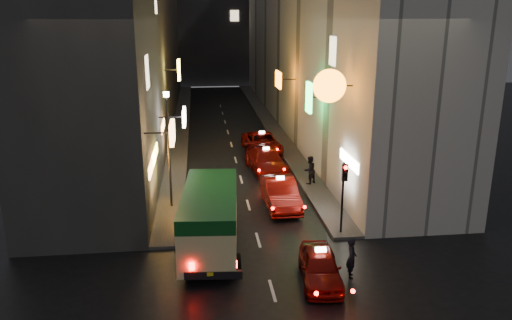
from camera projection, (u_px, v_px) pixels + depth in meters
name	position (u px, v px, depth m)	size (l,w,h in m)	color
building_left	(134.00, 28.00, 44.26)	(7.62, 52.00, 18.00)	#363431
building_right	(311.00, 28.00, 46.06)	(7.98, 52.00, 18.00)	beige
building_far	(212.00, 9.00, 75.11)	(30.00, 10.00, 22.00)	#303035
sidewalk_left	(181.00, 125.00, 47.19)	(1.50, 52.00, 0.15)	#4E4B48
sidewalk_right	(270.00, 123.00, 48.15)	(1.50, 52.00, 0.15)	#4E4B48
minibus	(210.00, 213.00, 21.84)	(2.81, 6.73, 2.83)	#DCD389
taxi_near	(320.00, 264.00, 19.58)	(2.41, 4.86, 1.66)	#6D0B07
taxi_second	(280.00, 191.00, 27.25)	(2.43, 5.75, 1.99)	#6D0B07
taxi_third	(266.00, 159.00, 33.32)	(3.00, 5.84, 1.95)	#6D0B07
taxi_far	(262.00, 141.00, 37.94)	(2.64, 5.68, 1.93)	#6D0B07
pedestrian_crossing	(352.00, 255.00, 19.87)	(0.62, 0.40, 1.88)	black
pedestrian_sidewalk	(310.00, 168.00, 30.46)	(0.74, 0.46, 1.97)	black
traffic_light	(344.00, 183.00, 23.05)	(0.26, 0.43, 3.50)	black
lamp_post	(168.00, 142.00, 26.15)	(0.28, 0.28, 6.22)	black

